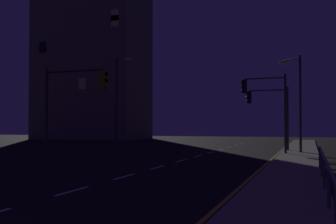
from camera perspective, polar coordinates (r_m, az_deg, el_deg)
ground_plane at (r=21.92m, az=-0.93°, el=-7.05°), size 112.00×112.00×0.00m
sidewalk_right at (r=20.77m, az=15.95°, el=-7.10°), size 2.50×77.00×0.14m
lane_markings_center at (r=25.24m, az=1.64°, el=-6.33°), size 0.14×50.00×0.01m
lane_edge_line at (r=25.83m, az=12.97°, el=-6.18°), size 0.14×53.00×0.01m
traffic_light_mid_left at (r=34.81m, az=12.88°, el=0.79°), size 3.21×0.35×4.83m
traffic_light_near_right at (r=21.62m, az=-12.15°, el=2.05°), size 3.55×0.55×4.90m
traffic_light_overhead_east at (r=31.23m, az=12.55°, el=1.75°), size 3.13×0.64×5.39m
street_lamp_median at (r=32.69m, az=16.28°, el=2.35°), size 1.62×1.92×6.82m
street_lamp_corner at (r=31.85m, az=-6.40°, el=2.06°), size 1.52×0.98×6.85m
barrier_fence at (r=10.89m, az=20.03°, el=-7.76°), size 0.09×19.41×0.98m
building_distant at (r=66.56m, az=-9.61°, el=10.20°), size 14.77×10.27×31.42m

